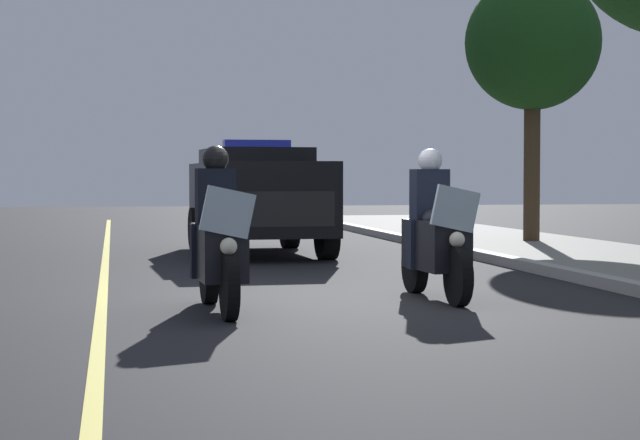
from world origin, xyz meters
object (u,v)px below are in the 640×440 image
at_px(tree_far_back, 533,44).
at_px(police_motorcycle_lead_left, 218,244).
at_px(police_suv, 258,195).
at_px(police_motorcycle_lead_right, 435,238).

bearing_deg(tree_far_back, police_motorcycle_lead_left, -36.15).
distance_m(police_motorcycle_lead_left, tree_far_back, 12.73).
relative_size(police_suv, tree_far_back, 0.93).
relative_size(police_motorcycle_lead_right, tree_far_back, 0.40).
relative_size(police_motorcycle_lead_left, police_suv, 0.43).
xyz_separation_m(police_motorcycle_lead_right, tree_far_back, (-9.19, 4.71, 3.35)).
bearing_deg(police_suv, tree_far_back, 104.56).
distance_m(police_suv, tree_far_back, 6.65).
bearing_deg(police_suv, police_motorcycle_lead_right, 7.69).
bearing_deg(police_motorcycle_lead_right, police_motorcycle_lead_left, -74.03).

